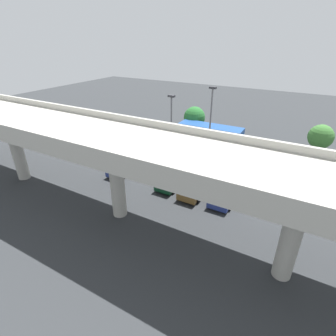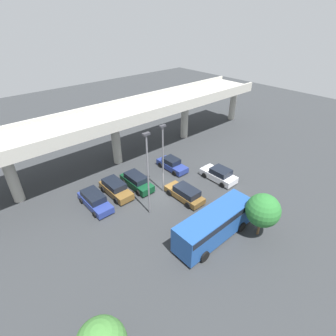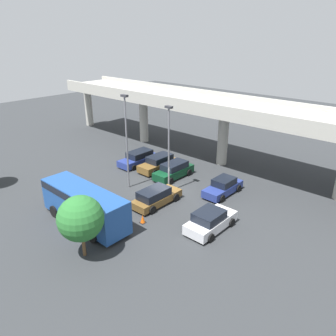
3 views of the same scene
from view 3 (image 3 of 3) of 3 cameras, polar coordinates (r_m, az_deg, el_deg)
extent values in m
plane|color=#2D3033|center=(31.45, -0.57, -4.10)|extent=(109.96, 109.96, 0.00)
cube|color=#ADAAA0|center=(36.60, 9.88, 10.28)|extent=(51.31, 6.74, 0.90)
cube|color=#ADAAA0|center=(33.83, 6.94, 10.71)|extent=(51.31, 0.30, 0.55)
cube|color=#ADAAA0|center=(39.17, 12.57, 11.96)|extent=(51.31, 0.30, 0.55)
cylinder|color=#ADAAA0|center=(55.17, -13.68, 10.36)|extent=(1.16, 1.16, 6.08)
cylinder|color=#ADAAA0|center=(45.38, -4.25, 8.38)|extent=(1.16, 1.16, 6.08)
cylinder|color=#ADAAA0|center=(37.48, 9.53, 5.06)|extent=(1.16, 1.16, 6.08)
cube|color=navy|center=(37.75, -5.22, 1.37)|extent=(1.81, 4.86, 0.72)
cube|color=black|center=(37.67, -4.97, 2.47)|extent=(1.67, 2.84, 0.69)
cylinder|color=black|center=(36.26, -5.95, 0.05)|extent=(0.22, 0.61, 0.61)
cylinder|color=black|center=(37.57, -7.86, 0.78)|extent=(0.22, 0.61, 0.61)
cylinder|color=black|center=(38.18, -2.61, 1.34)|extent=(0.22, 0.61, 0.61)
cylinder|color=black|center=(39.42, -4.53, 1.99)|extent=(0.22, 0.61, 0.61)
cube|color=brown|center=(36.08, -1.79, 0.51)|extent=(1.82, 4.68, 0.76)
cube|color=black|center=(36.02, -1.47, 1.70)|extent=(1.67, 2.79, 0.68)
cylinder|color=black|center=(34.60, -2.34, -0.88)|extent=(0.22, 0.71, 0.71)
cylinder|color=black|center=(35.84, -4.47, -0.08)|extent=(0.22, 0.71, 0.71)
cylinder|color=black|center=(36.56, 0.84, 0.46)|extent=(0.22, 0.71, 0.71)
cylinder|color=black|center=(37.73, -1.28, 1.17)|extent=(0.22, 0.71, 0.71)
cube|color=#0C381E|center=(34.19, 0.99, -0.74)|extent=(1.75, 4.74, 0.79)
cube|color=black|center=(33.99, 1.13, 0.44)|extent=(1.61, 2.79, 0.66)
cylinder|color=black|center=(32.74, 0.47, -2.30)|extent=(0.22, 0.69, 0.69)
cylinder|color=black|center=(33.85, -1.80, -1.44)|extent=(0.22, 0.69, 0.69)
cylinder|color=black|center=(34.80, 3.69, -0.79)|extent=(0.22, 0.69, 0.69)
cylinder|color=black|center=(35.84, 1.45, -0.03)|extent=(0.22, 0.69, 0.69)
cube|color=brown|center=(29.05, -1.94, -5.35)|extent=(1.79, 4.83, 0.64)
cube|color=black|center=(28.51, -2.47, -4.40)|extent=(1.64, 2.84, 0.71)
cylinder|color=black|center=(30.65, -1.22, -4.11)|extent=(0.22, 0.72, 0.72)
cylinder|color=black|center=(29.56, 1.38, -5.18)|extent=(0.22, 0.72, 0.72)
cylinder|color=black|center=(28.80, -5.33, -6.07)|extent=(0.22, 0.72, 0.72)
cylinder|color=black|center=(27.63, -2.73, -7.31)|extent=(0.22, 0.72, 0.72)
cube|color=navy|center=(31.20, 9.51, -3.56)|extent=(1.71, 4.52, 0.71)
cube|color=black|center=(31.02, 9.74, -2.34)|extent=(1.57, 2.10, 0.65)
cylinder|color=black|center=(29.81, 9.42, -5.28)|extent=(0.22, 0.68, 0.68)
cylinder|color=black|center=(30.67, 6.68, -4.28)|extent=(0.22, 0.68, 0.68)
cylinder|color=black|center=(31.98, 12.18, -3.49)|extent=(0.22, 0.68, 0.68)
cylinder|color=black|center=(32.78, 9.56, -2.61)|extent=(0.22, 0.68, 0.68)
cube|color=silver|center=(25.76, 7.48, -9.37)|extent=(1.96, 4.55, 0.77)
cube|color=black|center=(25.17, 7.16, -8.24)|extent=(1.80, 2.27, 0.68)
cylinder|color=black|center=(27.36, 7.45, -7.88)|extent=(0.22, 0.67, 0.67)
cylinder|color=black|center=(26.46, 11.03, -9.28)|extent=(0.22, 0.67, 0.67)
cylinder|color=black|center=(25.41, 3.71, -10.33)|extent=(0.22, 0.67, 0.67)
cylinder|color=black|center=(24.44, 7.46, -11.98)|extent=(0.22, 0.67, 0.67)
cube|color=#1E478C|center=(26.68, -14.37, -6.20)|extent=(8.47, 2.44, 2.63)
cube|color=black|center=(26.25, -14.57, -4.39)|extent=(8.30, 2.49, 0.58)
cylinder|color=black|center=(28.70, -19.19, -7.14)|extent=(1.00, 0.29, 1.00)
cylinder|color=black|center=(29.75, -15.06, -5.52)|extent=(1.00, 0.29, 1.00)
cylinder|color=black|center=(24.75, -13.03, -11.47)|extent=(1.00, 0.29, 1.00)
cylinder|color=black|center=(25.96, -8.54, -9.35)|extent=(1.00, 0.29, 1.00)
cylinder|color=slate|center=(29.90, 0.14, 2.83)|extent=(0.16, 0.16, 8.03)
cube|color=#333338|center=(28.78, 0.14, 10.57)|extent=(0.70, 0.35, 0.20)
cylinder|color=slate|center=(30.89, -7.18, 4.10)|extent=(0.16, 0.16, 8.84)
cube|color=#333338|center=(29.79, -7.60, 12.37)|extent=(0.70, 0.35, 0.20)
cylinder|color=brown|center=(23.44, -14.46, -12.90)|extent=(0.24, 0.24, 1.58)
sphere|color=#286B2D|center=(22.31, -14.98, -8.48)|extent=(3.08, 3.08, 3.08)
cube|color=black|center=(26.65, -4.41, -9.44)|extent=(0.44, 0.44, 0.04)
cone|color=#EA590F|center=(26.47, -4.44, -8.84)|extent=(0.40, 0.40, 0.70)
camera|label=1|loc=(54.09, 7.12, 21.76)|focal=28.00mm
camera|label=2|loc=(35.15, -48.94, 22.25)|focal=28.00mm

